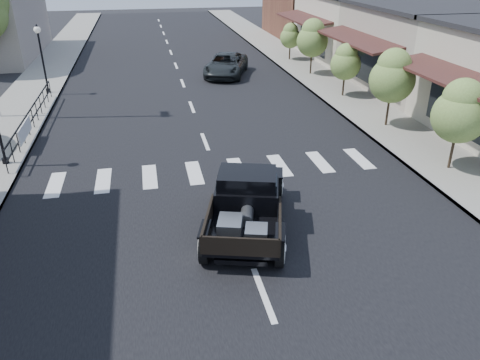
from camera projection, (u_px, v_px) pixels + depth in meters
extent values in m
plane|color=black|center=(238.00, 228.00, 13.56)|extent=(120.00, 120.00, 0.00)
cube|color=black|center=(186.00, 92.00, 26.75)|extent=(14.00, 80.00, 0.02)
cube|color=gray|center=(28.00, 99.00, 25.18)|extent=(3.00, 80.00, 0.15)
cube|color=gray|center=(326.00, 83.00, 28.27)|extent=(3.00, 80.00, 0.15)
cube|color=#A29988|center=(449.00, 49.00, 26.74)|extent=(10.00, 9.00, 4.50)
cube|color=beige|center=(377.00, 27.00, 34.66)|extent=(10.00, 9.00, 4.50)
imported|color=black|center=(226.00, 65.00, 30.05)|extent=(3.84, 5.42, 1.37)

